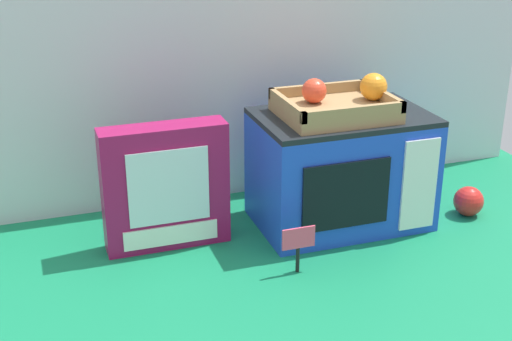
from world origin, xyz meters
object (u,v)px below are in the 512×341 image
(food_groups_crate, at_px, (338,105))
(cookie_set_box, at_px, (165,187))
(loose_toy_apple, at_px, (469,201))
(toy_microwave, at_px, (341,169))
(price_sign, at_px, (298,243))

(food_groups_crate, xyz_separation_m, cookie_set_box, (-0.39, 0.02, -0.15))
(cookie_set_box, bearing_deg, food_groups_crate, -2.89)
(food_groups_crate, height_order, loose_toy_apple, food_groups_crate)
(toy_microwave, xyz_separation_m, food_groups_crate, (-0.02, -0.00, 0.16))
(cookie_set_box, height_order, loose_toy_apple, cookie_set_box)
(toy_microwave, distance_m, price_sign, 0.27)
(cookie_set_box, bearing_deg, toy_microwave, -2.47)
(price_sign, bearing_deg, toy_microwave, 46.25)
(toy_microwave, xyz_separation_m, loose_toy_apple, (0.30, -0.07, -0.10))
(cookie_set_box, relative_size, price_sign, 2.73)
(toy_microwave, relative_size, food_groups_crate, 1.55)
(cookie_set_box, distance_m, loose_toy_apple, 0.72)
(loose_toy_apple, bearing_deg, food_groups_crate, 168.07)
(toy_microwave, height_order, price_sign, toy_microwave)
(toy_microwave, bearing_deg, food_groups_crate, -172.41)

